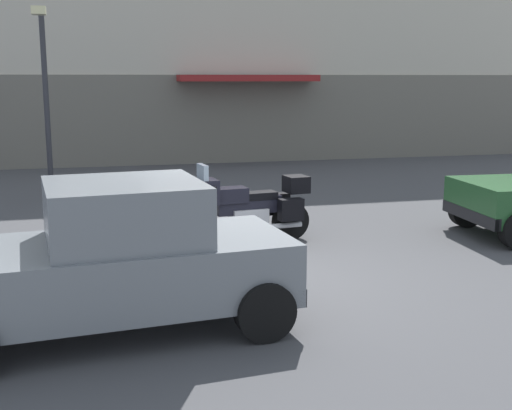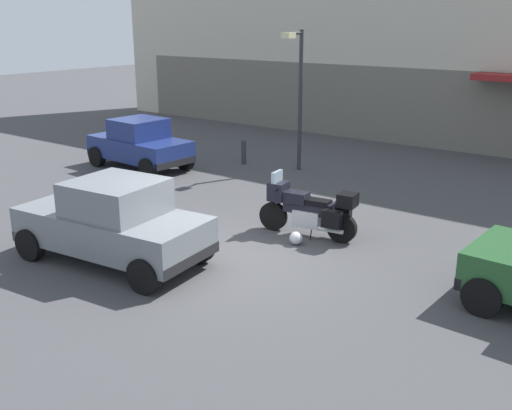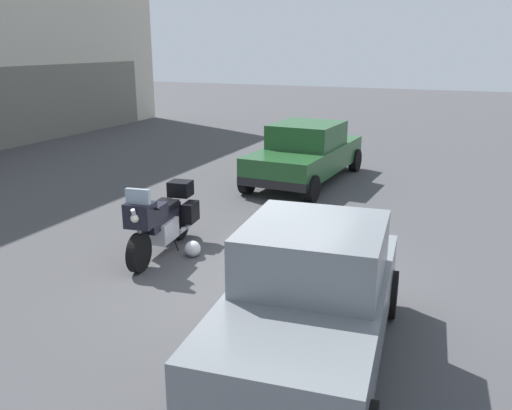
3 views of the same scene
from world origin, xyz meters
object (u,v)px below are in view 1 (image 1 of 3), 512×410
(helmet, at_px, (260,243))
(streetlamp_curbside, at_px, (45,83))
(motorcycle, at_px, (248,207))
(car_hatchback_near, at_px, (116,259))

(helmet, distance_m, streetlamp_curbside, 6.80)
(streetlamp_curbside, bearing_deg, motorcycle, -54.51)
(motorcycle, relative_size, helmet, 8.07)
(helmet, height_order, streetlamp_curbside, streetlamp_curbside)
(helmet, bearing_deg, motorcycle, 95.40)
(car_hatchback_near, xyz_separation_m, streetlamp_curbside, (-1.13, 8.18, 1.79))
(motorcycle, bearing_deg, car_hatchback_near, 49.10)
(helmet, height_order, car_hatchback_near, car_hatchback_near)
(motorcycle, height_order, car_hatchback_near, car_hatchback_near)
(motorcycle, height_order, helmet, motorcycle)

